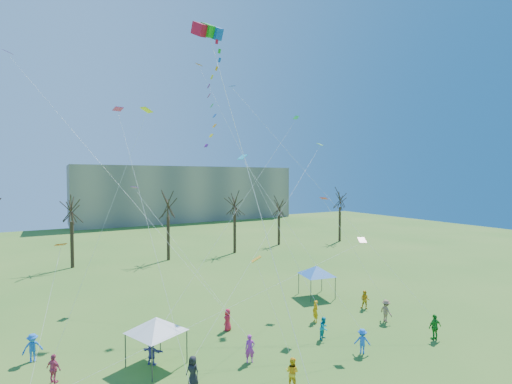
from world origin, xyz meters
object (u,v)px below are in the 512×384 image
big_box_kite (217,95)px  canopy_tent_white (156,324)px  canopy_tent_blue (317,270)px  distant_building (188,193)px

big_box_kite → canopy_tent_white: size_ratio=5.44×
canopy_tent_white → canopy_tent_blue: size_ratio=0.94×
big_box_kite → canopy_tent_blue: big_box_kite is taller
distant_building → canopy_tent_blue: (-10.73, -69.21, -4.88)m
big_box_kite → canopy_tent_blue: size_ratio=5.12×
distant_building → big_box_kite: big_box_kite is taller
big_box_kite → canopy_tent_white: bearing=142.4°
big_box_kite → distant_building: bearing=72.1°
big_box_kite → canopy_tent_white: (-3.19, 2.46, -14.29)m
canopy_tent_white → canopy_tent_blue: (17.33, 5.16, -0.01)m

